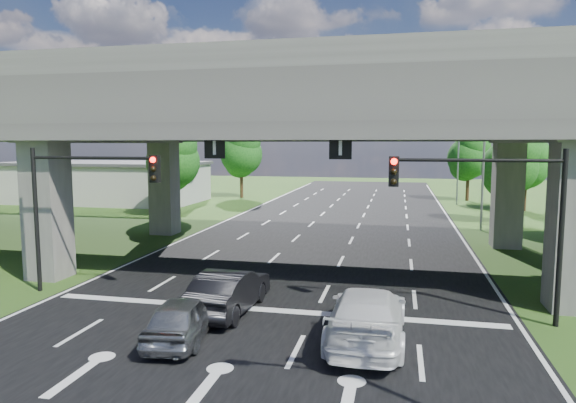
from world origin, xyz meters
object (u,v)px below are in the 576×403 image
at_px(streetlight_beyond, 454,147).
at_px(car_silver, 182,318).
at_px(streetlight_far, 478,148).
at_px(car_dark, 229,291).
at_px(signal_right, 493,202).
at_px(signal_left, 81,193).
at_px(car_white, 367,315).

bearing_deg(streetlight_beyond, car_silver, -106.70).
xyz_separation_m(streetlight_far, car_dark, (-11.39, -21.00, -5.02)).
xyz_separation_m(streetlight_far, streetlight_beyond, (0.00, 16.00, 0.00)).
height_order(signal_right, car_dark, signal_right).
bearing_deg(signal_left, car_silver, -32.62).
bearing_deg(car_white, signal_left, -12.76).
relative_size(signal_left, car_silver, 1.47).
height_order(signal_left, car_silver, signal_left).
bearing_deg(signal_right, car_white, -146.07).
relative_size(signal_right, car_silver, 1.47).
distance_m(signal_left, car_white, 12.40).
distance_m(signal_right, streetlight_far, 20.25).
xyz_separation_m(signal_left, streetlight_beyond, (17.92, 36.06, 1.66)).
relative_size(streetlight_beyond, car_silver, 2.45).
bearing_deg(signal_left, car_dark, -8.21).
bearing_deg(streetlight_far, signal_right, -96.47).
bearing_deg(car_dark, signal_right, -171.25).
bearing_deg(car_silver, streetlight_beyond, -113.74).
height_order(streetlight_beyond, car_white, streetlight_beyond).
height_order(streetlight_beyond, car_dark, streetlight_beyond).
bearing_deg(car_dark, car_silver, 81.58).
height_order(signal_left, car_dark, signal_left).
xyz_separation_m(signal_right, car_white, (-4.01, -2.70, -3.33)).
relative_size(signal_right, car_white, 1.05).
height_order(signal_right, car_white, signal_right).
relative_size(signal_left, car_dark, 1.25).
bearing_deg(streetlight_beyond, signal_left, -116.43).
distance_m(signal_right, car_silver, 10.97).
xyz_separation_m(streetlight_beyond, car_dark, (-11.39, -37.00, -5.02)).
bearing_deg(signal_right, car_dark, -174.09).
distance_m(signal_left, streetlight_beyond, 40.30).
relative_size(streetlight_far, streetlight_beyond, 1.00).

